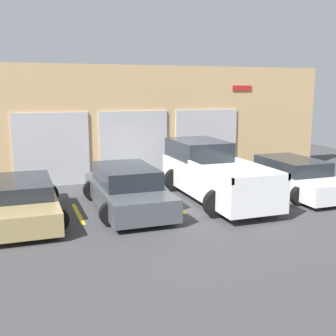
% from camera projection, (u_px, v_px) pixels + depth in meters
% --- Properties ---
extents(ground_plane, '(28.00, 28.00, 0.00)m').
position_uv_depth(ground_plane, '(163.00, 197.00, 14.44)').
color(ground_plane, '#3D3D3F').
extents(shophouse_building, '(16.85, 0.68, 4.57)m').
position_uv_depth(shophouse_building, '(136.00, 124.00, 17.06)').
color(shophouse_building, tan).
rests_on(shophouse_building, ground).
extents(pickup_truck, '(2.42, 5.48, 1.84)m').
position_uv_depth(pickup_truck, '(212.00, 173.00, 14.10)').
color(pickup_truck, white).
rests_on(pickup_truck, ground).
extents(sedan_white, '(2.17, 4.64, 1.22)m').
position_uv_depth(sedan_white, '(292.00, 177.00, 14.90)').
color(sedan_white, white).
rests_on(sedan_white, ground).
extents(sedan_side, '(2.18, 4.63, 1.13)m').
position_uv_depth(sedan_side, '(23.00, 200.00, 11.90)').
color(sedan_side, '#9E8956').
rests_on(sedan_side, ground).
extents(van_right, '(2.27, 4.62, 1.32)m').
position_uv_depth(van_right, '(127.00, 189.00, 12.89)').
color(van_right, '#474C51').
rests_on(van_right, ground).
extents(parking_stripe_left, '(0.12, 2.20, 0.01)m').
position_uv_depth(parking_stripe_left, '(78.00, 214.00, 12.48)').
color(parking_stripe_left, gold).
rests_on(parking_stripe_left, ground).
extents(parking_stripe_centre, '(0.12, 2.20, 0.01)m').
position_uv_depth(parking_stripe_centre, '(173.00, 204.00, 13.48)').
color(parking_stripe_centre, gold).
rests_on(parking_stripe_centre, ground).
extents(parking_stripe_right, '(0.12, 2.20, 0.01)m').
position_uv_depth(parking_stripe_right, '(255.00, 196.00, 14.48)').
color(parking_stripe_right, gold).
rests_on(parking_stripe_right, ground).
extents(parking_stripe_far_right, '(0.12, 2.20, 0.01)m').
position_uv_depth(parking_stripe_far_right, '(327.00, 189.00, 15.48)').
color(parking_stripe_far_right, gold).
rests_on(parking_stripe_far_right, ground).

